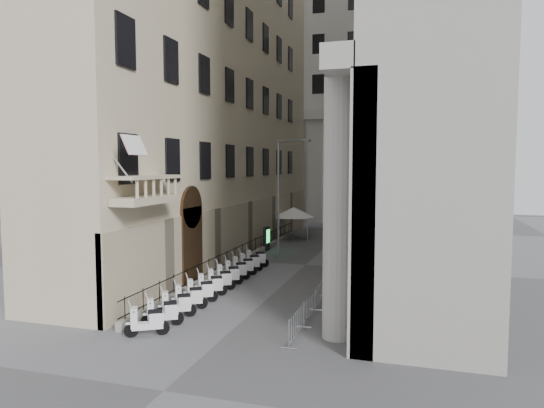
{
  "coord_description": "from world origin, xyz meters",
  "views": [
    {
      "loc": [
        7.11,
        -12.45,
        6.72
      ],
      "look_at": [
        -0.87,
        14.19,
        4.5
      ],
      "focal_mm": 32.0,
      "sensor_mm": 36.0,
      "label": 1
    }
  ],
  "objects": [
    {
      "name": "street_lamp",
      "position": [
        -2.18,
        21.06,
        5.1
      ],
      "size": [
        2.65,
        1.14,
        8.53
      ],
      "rotation": [
        0.0,
        0.0,
        -0.36
      ],
      "color": "gray",
      "rests_on": "ground"
    },
    {
      "name": "flag",
      "position": [
        -4.0,
        5.0,
        0.0
      ],
      "size": [
        1.0,
        1.4,
        8.2
      ],
      "primitive_type": null,
      "color": "#9E0C11",
      "rests_on": "ground"
    },
    {
      "name": "scooter_3",
      "position": [
        -2.95,
        7.66,
        0.0
      ],
      "size": [
        1.49,
        1.2,
        1.5
      ],
      "primitive_type": null,
      "rotation": [
        0.0,
        0.0,
        2.11
      ],
      "color": "white",
      "rests_on": "ground"
    },
    {
      "name": "barrier_5",
      "position": [
        2.75,
        17.98,
        0.0
      ],
      "size": [
        0.6,
        2.4,
        1.1
      ],
      "primitive_type": null,
      "color": "#A8ABB0",
      "rests_on": "ground"
    },
    {
      "name": "blue_awning",
      "position": [
        4.15,
        26.0,
        0.0
      ],
      "size": [
        1.6,
        3.0,
        3.0
      ],
      "primitive_type": null,
      "color": "navy",
      "rests_on": "ground"
    },
    {
      "name": "barrier_4",
      "position": [
        2.75,
        15.48,
        0.0
      ],
      "size": [
        0.6,
        2.4,
        1.1
      ],
      "primitive_type": null,
      "color": "#A8ABB0",
      "rests_on": "ground"
    },
    {
      "name": "scooter_9",
      "position": [
        -2.95,
        14.98,
        0.0
      ],
      "size": [
        1.49,
        1.2,
        1.5
      ],
      "primitive_type": null,
      "rotation": [
        0.0,
        0.0,
        2.11
      ],
      "color": "white",
      "rests_on": "ground"
    },
    {
      "name": "scooter_10",
      "position": [
        -2.95,
        16.21,
        0.0
      ],
      "size": [
        1.49,
        1.2,
        1.5
      ],
      "primitive_type": null,
      "rotation": [
        0.0,
        0.0,
        2.11
      ],
      "color": "white",
      "rests_on": "ground"
    },
    {
      "name": "security_tent",
      "position": [
        -3.3,
        30.0,
        2.45
      ],
      "size": [
        3.61,
        3.61,
        2.94
      ],
      "color": "white",
      "rests_on": "ground"
    },
    {
      "name": "scooter_0",
      "position": [
        -2.95,
        4.0,
        0.0
      ],
      "size": [
        1.49,
        1.2,
        1.5
      ],
      "primitive_type": null,
      "rotation": [
        0.0,
        0.0,
        2.11
      ],
      "color": "white",
      "rests_on": "ground"
    },
    {
      "name": "pedestrian_c",
      "position": [
        0.05,
        34.75,
        0.86
      ],
      "size": [
        0.91,
        0.66,
        1.73
      ],
      "primitive_type": "imported",
      "rotation": [
        0.0,
        0.0,
        3.28
      ],
      "color": "black",
      "rests_on": "ground"
    },
    {
      "name": "scooter_1",
      "position": [
        -2.95,
        5.22,
        0.0
      ],
      "size": [
        1.49,
        1.2,
        1.5
      ],
      "primitive_type": null,
      "rotation": [
        0.0,
        0.0,
        2.11
      ],
      "color": "white",
      "rests_on": "ground"
    },
    {
      "name": "scooter_7",
      "position": [
        -2.95,
        12.54,
        0.0
      ],
      "size": [
        1.49,
        1.2,
        1.5
      ],
      "primitive_type": null,
      "rotation": [
        0.0,
        0.0,
        2.11
      ],
      "color": "white",
      "rests_on": "ground"
    },
    {
      "name": "info_kiosk",
      "position": [
        -4.19,
        23.74,
        0.95
      ],
      "size": [
        0.34,
        0.9,
        1.88
      ],
      "rotation": [
        0.0,
        0.0,
        -0.06
      ],
      "color": "black",
      "rests_on": "ground"
    },
    {
      "name": "scooter_4",
      "position": [
        -2.95,
        8.88,
        0.0
      ],
      "size": [
        1.49,
        1.2,
        1.5
      ],
      "primitive_type": null,
      "rotation": [
        0.0,
        0.0,
        2.11
      ],
      "color": "white",
      "rests_on": "ground"
    },
    {
      "name": "far_building",
      "position": [
        0.0,
        48.0,
        15.0
      ],
      "size": [
        22.0,
        10.0,
        30.0
      ],
      "primitive_type": "cube",
      "color": "#B2B0A8",
      "rests_on": "ground"
    },
    {
      "name": "barrier_6",
      "position": [
        2.75,
        20.48,
        0.0
      ],
      "size": [
        0.6,
        2.4,
        1.1
      ],
      "primitive_type": null,
      "color": "#A8ABB0",
      "rests_on": "ground"
    },
    {
      "name": "scooter_8",
      "position": [
        -2.95,
        13.76,
        0.0
      ],
      "size": [
        1.49,
        1.2,
        1.5
      ],
      "primitive_type": null,
      "rotation": [
        0.0,
        0.0,
        2.11
      ],
      "color": "white",
      "rests_on": "ground"
    },
    {
      "name": "scooter_11",
      "position": [
        -2.95,
        17.43,
        0.0
      ],
      "size": [
        1.49,
        1.2,
        1.5
      ],
      "primitive_type": null,
      "rotation": [
        0.0,
        0.0,
        2.11
      ],
      "color": "white",
      "rests_on": "ground"
    },
    {
      "name": "iron_fence",
      "position": [
        -4.3,
        18.0,
        0.0
      ],
      "size": [
        0.3,
        28.0,
        1.4
      ],
      "primitive_type": null,
      "color": "black",
      "rests_on": "ground"
    },
    {
      "name": "pedestrian_a",
      "position": [
        -0.52,
        30.91,
        0.82
      ],
      "size": [
        0.71,
        0.61,
        1.65
      ],
      "primitive_type": "imported",
      "rotation": [
        0.0,
        0.0,
        3.58
      ],
      "color": "black",
      "rests_on": "ground"
    },
    {
      "name": "scooter_5",
      "position": [
        -2.95,
        10.1,
        0.0
      ],
      "size": [
        1.49,
        1.2,
        1.5
      ],
      "primitive_type": null,
      "rotation": [
        0.0,
        0.0,
        2.11
      ],
      "color": "white",
      "rests_on": "ground"
    },
    {
      "name": "ground",
      "position": [
        0.0,
        0.0,
        0.0
      ],
      "size": [
        120.0,
        120.0,
        0.0
      ],
      "primitive_type": "plane",
      "color": "#48484A",
      "rests_on": "ground"
    },
    {
      "name": "barrier_0",
      "position": [
        2.75,
        5.48,
        0.0
      ],
      "size": [
        0.6,
        2.4,
        1.1
      ],
      "primitive_type": null,
      "color": "#A8ABB0",
      "rests_on": "ground"
    },
    {
      "name": "left_building",
      "position": [
        -7.5,
        22.0,
        17.0
      ],
      "size": [
        5.0,
        36.0,
        34.0
      ],
      "primitive_type": "cube",
      "color": "beige",
      "rests_on": "ground"
    },
    {
      "name": "scooter_2",
      "position": [
        -2.95,
        6.44,
        0.0
      ],
      "size": [
        1.49,
        1.2,
        1.5
      ],
      "primitive_type": null,
      "rotation": [
        0.0,
        0.0,
        2.11
      ],
      "color": "white",
      "rests_on": "ground"
    },
    {
      "name": "barrier_1",
      "position": [
        2.75,
        7.98,
        0.0
      ],
      "size": [
        0.6,
        2.4,
        1.1
      ],
      "primitive_type": null,
      "color": "#A8ABB0",
      "rests_on": "ground"
    },
    {
      "name": "barrier_3",
      "position": [
        2.75,
        12.98,
        0.0
      ],
      "size": [
        0.6,
        2.4,
        1.1
      ],
      "primitive_type": null,
      "color": "#A8ABB0",
      "rests_on": "ground"
    },
    {
      "name": "pedestrian_b",
      "position": [
        1.08,
        27.03,
        0.81
      ],
      "size": [
        1.0,
        0.97,
        1.62
      ],
      "primitive_type": "imported",
      "rotation": [
        0.0,
        0.0,
        2.48
      ],
      "color": "black",
      "rests_on": "ground"
    },
    {
      "name": "barrier_2",
      "position": [
        2.75,
        10.48,
        0.0
      ],
      "size": [
        0.6,
        2.4,
        1.1
      ],
      "primitive_type": null,
      "color": "#A8ABB0",
      "rests_on": "ground"
    },
    {
      "name": "scooter_6",
      "position": [
        -2.95,
        11.32,
        0.0
      ],
      "size": [
        1.49,
        1.2,
        1.5
      ],
      "primitive_type": null,
      "rotation": [
        0.0,
        0.0,
        2.11
      ],
      "color": "white",
      "rests_on": "ground"
    }
  ]
}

